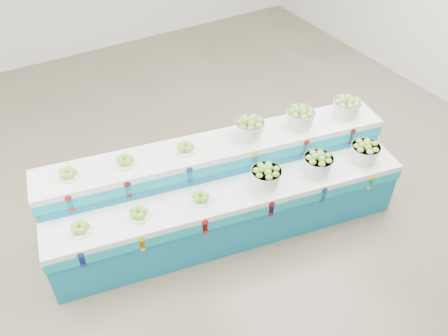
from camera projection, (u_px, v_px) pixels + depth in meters
The scene contains 14 objects.
ground at pixel (181, 228), 5.60m from camera, with size 10.00×10.00×0.00m, color brown.
display_stand at pixel (224, 192), 5.34m from camera, with size 4.01×1.03×1.02m, color #1278A2, non-canonical shape.
plate_lower_left at pixel (79, 228), 4.58m from camera, with size 0.23×0.23×0.10m, color white.
plate_lower_mid at pixel (138, 213), 4.73m from camera, with size 0.23×0.23×0.10m, color white.
plate_lower_right at pixel (201, 197), 4.90m from camera, with size 0.23×0.23×0.10m, color white.
basket_lower_left at pixel (266, 176), 5.05m from camera, with size 0.33×0.33×0.24m, color silver, non-canonical shape.
basket_lower_mid at pixel (318, 163), 5.21m from camera, with size 0.33×0.33×0.24m, color silver, non-canonical shape.
basket_lower_right at pixel (365, 151), 5.37m from camera, with size 0.33×0.33×0.24m, color silver, non-canonical shape.
plate_upper_left at pixel (67, 173), 4.74m from camera, with size 0.23×0.23×0.10m, color white.
plate_upper_mid at pixel (125, 160), 4.89m from camera, with size 0.23×0.23×0.10m, color white.
plate_upper_right at pixel (186, 147), 5.06m from camera, with size 0.23×0.23×0.10m, color white.
basket_upper_left at pixel (250, 128), 5.21m from camera, with size 0.33×0.33×0.24m, color silver, non-canonical shape.
basket_upper_mid at pixel (301, 117), 5.37m from camera, with size 0.33×0.33×0.24m, color silver, non-canonical shape.
basket_upper_right at pixel (347, 107), 5.53m from camera, with size 0.33×0.33×0.24m, color silver, non-canonical shape.
Camera 1 is at (-1.47, -3.52, 4.20)m, focal length 37.64 mm.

